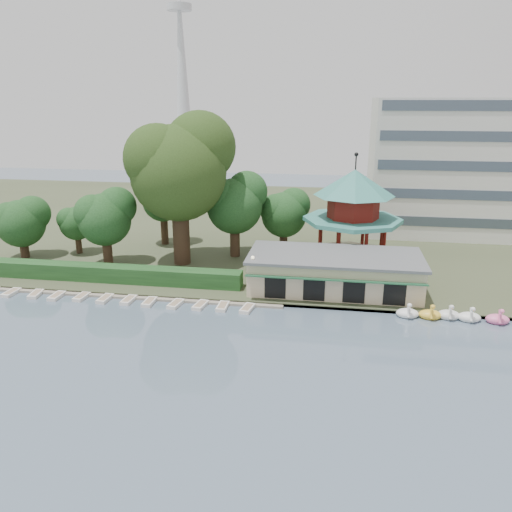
% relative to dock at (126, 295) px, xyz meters
% --- Properties ---
extents(ground_plane, '(220.00, 220.00, 0.00)m').
position_rel_dock_xyz_m(ground_plane, '(12.00, -17.20, -0.12)').
color(ground_plane, slate).
rests_on(ground_plane, ground).
extents(shore, '(220.00, 70.00, 0.40)m').
position_rel_dock_xyz_m(shore, '(12.00, 34.80, 0.08)').
color(shore, '#424930').
rests_on(shore, ground).
extents(embankment, '(220.00, 0.60, 0.30)m').
position_rel_dock_xyz_m(embankment, '(12.00, 0.10, 0.03)').
color(embankment, gray).
rests_on(embankment, ground).
extents(dock, '(34.00, 1.60, 0.24)m').
position_rel_dock_xyz_m(dock, '(0.00, 0.00, 0.00)').
color(dock, gray).
rests_on(dock, ground).
extents(boathouse, '(18.60, 9.39, 3.90)m').
position_rel_dock_xyz_m(boathouse, '(22.00, 4.77, 2.25)').
color(boathouse, beige).
rests_on(boathouse, shore).
extents(pavilion, '(12.40, 12.40, 13.50)m').
position_rel_dock_xyz_m(pavilion, '(24.00, 14.80, 7.36)').
color(pavilion, beige).
rests_on(pavilion, shore).
extents(office_building, '(38.00, 18.00, 20.00)m').
position_rel_dock_xyz_m(office_building, '(44.67, 31.80, 9.61)').
color(office_building, silver).
rests_on(office_building, shore).
extents(broadcast_tower, '(8.00, 8.00, 96.00)m').
position_rel_dock_xyz_m(broadcast_tower, '(-30.00, 122.80, 33.86)').
color(broadcast_tower, silver).
rests_on(broadcast_tower, ground).
extents(hedge, '(30.00, 2.00, 1.80)m').
position_rel_dock_xyz_m(hedge, '(-3.00, 3.30, 1.18)').
color(hedge, '#214C21').
rests_on(hedge, shore).
extents(lamp_post, '(0.36, 0.36, 4.28)m').
position_rel_dock_xyz_m(lamp_post, '(13.50, 1.80, 3.22)').
color(lamp_post, black).
rests_on(lamp_post, shore).
extents(big_tree, '(12.74, 11.87, 18.63)m').
position_rel_dock_xyz_m(big_tree, '(3.16, 10.99, 12.58)').
color(big_tree, '#3A281C').
rests_on(big_tree, shore).
extents(small_trees, '(39.71, 16.43, 11.10)m').
position_rel_dock_xyz_m(small_trees, '(-0.12, 13.99, 6.36)').
color(small_trees, '#3A281C').
rests_on(small_trees, shore).
extents(swan_boats, '(14.92, 2.10, 1.92)m').
position_rel_dock_xyz_m(swan_boats, '(35.41, -0.73, 0.28)').
color(swan_boats, white).
rests_on(swan_boats, ground).
extents(moored_rowboats, '(29.83, 2.74, 0.36)m').
position_rel_dock_xyz_m(moored_rowboats, '(-0.65, -1.41, 0.06)').
color(moored_rowboats, white).
rests_on(moored_rowboats, ground).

